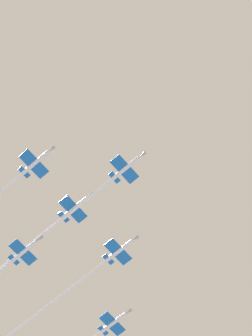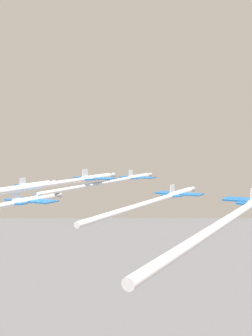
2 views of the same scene
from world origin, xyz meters
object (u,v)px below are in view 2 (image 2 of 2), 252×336
(jet_lead, at_px, (118,180))
(jet_starboard_inner, at_px, (162,199))
(jet_port_outer, at_px, (58,183))
(jet_center_rear, at_px, (241,211))

(jet_lead, height_order, jet_starboard_inner, jet_lead)
(jet_port_outer, relative_size, jet_center_rear, 1.15)
(jet_starboard_inner, height_order, jet_center_rear, jet_center_rear)
(jet_starboard_inner, bearing_deg, jet_lead, 137.75)
(jet_lead, xyz_separation_m, jet_center_rear, (-52.79, -2.16, 1.23))
(jet_starboard_inner, bearing_deg, jet_port_outer, -161.95)
(jet_lead, bearing_deg, jet_center_rear, -44.62)
(jet_lead, xyz_separation_m, jet_port_outer, (-16.96, 15.84, 1.45))
(jet_starboard_inner, height_order, jet_port_outer, jet_port_outer)
(jet_lead, bearing_deg, jet_starboard_inner, -42.25)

